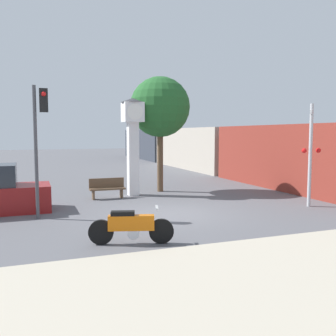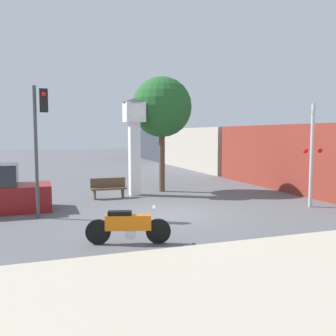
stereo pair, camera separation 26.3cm
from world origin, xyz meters
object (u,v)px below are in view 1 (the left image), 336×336
motorcycle (131,226)px  street_tree (160,107)px  bench (107,188)px  clock_tower (133,131)px  railroad_crossing_signal (311,151)px  freight_train (195,148)px  traffic_light (39,128)px

motorcycle → street_tree: (3.73, 8.38, 3.76)m
street_tree → bench: street_tree is taller
bench → motorcycle: bearing=-96.1°
street_tree → clock_tower: bearing=-156.8°
railroad_crossing_signal → motorcycle: bearing=-162.6°
motorcycle → clock_tower: bearing=91.2°
freight_train → railroad_crossing_signal: railroad_crossing_signal is taller
traffic_light → street_tree: street_tree is taller
motorcycle → railroad_crossing_signal: railroad_crossing_signal is taller
freight_train → traffic_light: size_ratio=8.44×
motorcycle → clock_tower: size_ratio=0.48×
clock_tower → bench: (-1.35, -0.47, -2.55)m
freight_train → bench: size_ratio=24.13×
street_tree → freight_train: bearing=57.8°
freight_train → motorcycle: bearing=-118.8°
motorcycle → street_tree: size_ratio=0.38×
motorcycle → railroad_crossing_signal: size_ratio=0.54×
motorcycle → traffic_light: bearing=134.4°
freight_train → bench: (-10.06, -12.45, -1.21)m
railroad_crossing_signal → street_tree: (-4.36, 5.84, 2.00)m
traffic_light → freight_train: bearing=50.3°
motorcycle → clock_tower: (2.12, 7.69, 2.56)m
street_tree → traffic_light: bearing=-143.6°
clock_tower → traffic_light: bearing=-139.5°
clock_tower → railroad_crossing_signal: size_ratio=1.12×
clock_tower → street_tree: street_tree is taller
clock_tower → bench: clock_tower is taller
railroad_crossing_signal → bench: railroad_crossing_signal is taller
freight_train → bench: 16.06m
street_tree → bench: size_ratio=3.61×
railroad_crossing_signal → freight_train: bearing=80.9°
clock_tower → freight_train: 14.88m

